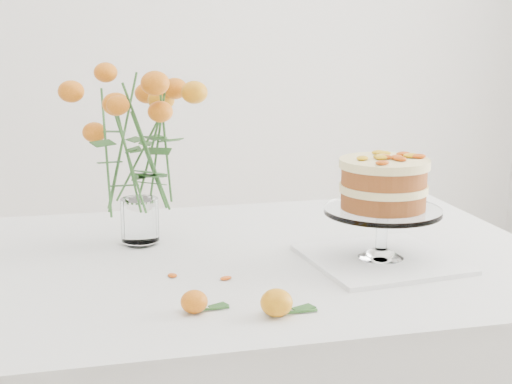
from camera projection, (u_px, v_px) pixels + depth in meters
table at (223, 293)px, 1.55m from camera, size 1.43×0.93×0.76m
napkin at (381, 259)px, 1.50m from camera, size 0.32×0.32×0.01m
cake_stand at (383, 189)px, 1.47m from camera, size 0.24×0.24×0.22m
rose_vase at (137, 135)px, 1.57m from camera, size 0.34×0.34×0.43m
loose_rose_near at (277, 303)px, 1.21m from camera, size 0.10×0.06×0.05m
loose_rose_far at (194, 302)px, 1.23m from camera, size 0.09×0.05×0.04m
stray_petal_a at (172, 276)px, 1.41m from camera, size 0.03×0.02×0.00m
stray_petal_b at (226, 278)px, 1.39m from camera, size 0.03×0.02×0.00m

